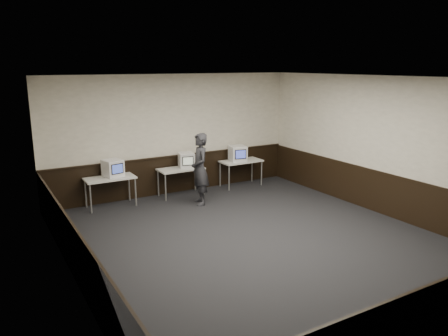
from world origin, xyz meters
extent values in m
plane|color=black|center=(0.00, 0.00, 0.00)|extent=(8.00, 8.00, 0.00)
plane|color=white|center=(0.00, 0.00, 3.20)|extent=(8.00, 8.00, 0.00)
plane|color=beige|center=(0.00, 4.00, 1.60)|extent=(7.00, 0.00, 7.00)
plane|color=beige|center=(-3.50, 0.00, 1.60)|extent=(0.00, 8.00, 8.00)
plane|color=beige|center=(3.50, 0.00, 1.60)|extent=(0.00, 8.00, 8.00)
cube|color=black|center=(0.00, 3.98, 0.50)|extent=(6.98, 0.04, 1.00)
cube|color=black|center=(0.00, -3.98, 0.50)|extent=(6.98, 0.04, 1.00)
cube|color=black|center=(-3.48, 0.00, 0.50)|extent=(0.04, 7.98, 1.00)
cube|color=black|center=(3.48, 0.00, 0.50)|extent=(0.04, 7.98, 1.00)
cube|color=black|center=(0.00, 3.96, 1.02)|extent=(6.98, 0.06, 0.04)
cube|color=silver|center=(-1.90, 3.60, 0.73)|extent=(1.20, 0.60, 0.04)
cylinder|color=#999999|center=(-2.45, 3.35, 0.35)|extent=(0.04, 0.04, 0.71)
cylinder|color=#999999|center=(-1.35, 3.35, 0.35)|extent=(0.04, 0.04, 0.71)
cylinder|color=#999999|center=(-2.45, 3.85, 0.35)|extent=(0.04, 0.04, 0.71)
cylinder|color=#999999|center=(-1.35, 3.85, 0.35)|extent=(0.04, 0.04, 0.71)
cube|color=silver|center=(0.00, 3.60, 0.73)|extent=(1.20, 0.60, 0.04)
cylinder|color=#999999|center=(-0.55, 3.35, 0.35)|extent=(0.04, 0.04, 0.71)
cylinder|color=#999999|center=(0.55, 3.35, 0.35)|extent=(0.04, 0.04, 0.71)
cylinder|color=#999999|center=(-0.55, 3.85, 0.35)|extent=(0.04, 0.04, 0.71)
cylinder|color=#999999|center=(0.55, 3.85, 0.35)|extent=(0.04, 0.04, 0.71)
cube|color=silver|center=(1.90, 3.60, 0.73)|extent=(1.20, 0.60, 0.04)
cylinder|color=#999999|center=(1.35, 3.35, 0.35)|extent=(0.04, 0.04, 0.71)
cylinder|color=#999999|center=(2.45, 3.35, 0.35)|extent=(0.04, 0.04, 0.71)
cylinder|color=#999999|center=(1.35, 3.85, 0.35)|extent=(0.04, 0.04, 0.71)
cylinder|color=#999999|center=(2.45, 3.85, 0.35)|extent=(0.04, 0.04, 0.71)
cube|color=white|center=(-1.80, 3.65, 0.96)|extent=(0.51, 0.52, 0.42)
cube|color=black|center=(-1.75, 3.43, 0.98)|extent=(0.31, 0.08, 0.25)
cube|color=#3A4FAC|center=(-1.75, 3.42, 0.98)|extent=(0.27, 0.06, 0.21)
cube|color=white|center=(0.18, 3.62, 0.95)|extent=(0.49, 0.50, 0.40)
cube|color=black|center=(0.13, 3.41, 0.97)|extent=(0.29, 0.09, 0.24)
cube|color=#B5BFA8|center=(0.13, 3.40, 0.97)|extent=(0.25, 0.07, 0.20)
cube|color=white|center=(1.77, 3.58, 0.97)|extent=(0.53, 0.55, 0.44)
cube|color=black|center=(1.72, 3.34, 0.99)|extent=(0.33, 0.09, 0.27)
cube|color=#3946AB|center=(1.72, 3.33, 0.99)|extent=(0.28, 0.06, 0.22)
imported|color=#27272C|center=(0.12, 2.70, 0.90)|extent=(0.55, 0.73, 1.80)
camera|label=1|loc=(-4.67, -6.71, 3.45)|focal=35.00mm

